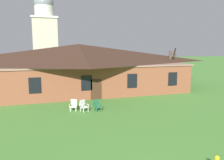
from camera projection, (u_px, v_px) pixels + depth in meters
name	position (u px, v px, depth m)	size (l,w,h in m)	color
brick_building	(79.00, 67.00, 26.49)	(25.47, 10.40, 5.67)	brown
dome_tower	(45.00, 35.00, 45.24)	(5.18, 5.18, 17.04)	#BCB29E
lawn_chair_by_porch	(74.00, 105.00, 18.45)	(0.75, 0.80, 0.96)	silver
lawn_chair_near_door	(83.00, 105.00, 18.28)	(0.80, 0.84, 0.96)	silver
lawn_chair_left_end	(97.00, 105.00, 18.43)	(0.74, 0.78, 0.96)	#28704C
bare_tree_beside_building	(170.00, 67.00, 28.90)	(1.03, 1.69, 5.30)	brown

